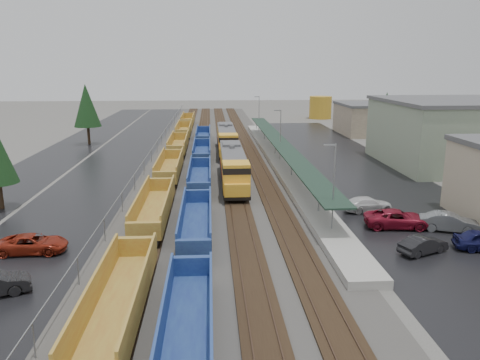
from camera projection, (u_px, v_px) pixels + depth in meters
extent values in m
cube|color=#302D2B|center=(215.00, 152.00, 78.05)|extent=(20.00, 160.00, 0.08)
cube|color=black|center=(178.00, 152.00, 77.65)|extent=(2.60, 160.00, 0.15)
cube|color=#473326|center=(174.00, 152.00, 77.57)|extent=(0.08, 160.00, 0.07)
cube|color=#473326|center=(183.00, 151.00, 77.66)|extent=(0.08, 160.00, 0.07)
cube|color=black|center=(203.00, 152.00, 77.90)|extent=(2.60, 160.00, 0.15)
cube|color=#473326|center=(198.00, 151.00, 77.82)|extent=(0.08, 160.00, 0.07)
cube|color=#473326|center=(207.00, 151.00, 77.91)|extent=(0.08, 160.00, 0.07)
cube|color=black|center=(227.00, 152.00, 78.14)|extent=(2.60, 160.00, 0.15)
cube|color=#473326|center=(222.00, 151.00, 78.07)|extent=(0.08, 160.00, 0.07)
cube|color=#473326|center=(231.00, 151.00, 78.16)|extent=(0.08, 160.00, 0.07)
cube|color=black|center=(250.00, 151.00, 78.39)|extent=(2.60, 160.00, 0.15)
cube|color=#473326|center=(246.00, 151.00, 78.32)|extent=(0.08, 160.00, 0.07)
cube|color=#473326|center=(255.00, 151.00, 78.41)|extent=(0.08, 160.00, 0.07)
cube|color=black|center=(124.00, 154.00, 77.12)|extent=(10.00, 160.00, 0.02)
cube|color=black|center=(62.00, 154.00, 76.50)|extent=(9.00, 160.00, 0.02)
cube|color=black|center=(343.00, 163.00, 69.55)|extent=(16.00, 100.00, 0.02)
cube|color=#9E9B93|center=(280.00, 162.00, 68.87)|extent=(3.00, 80.00, 0.70)
cylinder|color=gray|center=(319.00, 199.00, 44.28)|extent=(0.16, 0.16, 2.40)
cylinder|color=gray|center=(292.00, 166.00, 58.81)|extent=(0.16, 0.16, 2.40)
cylinder|color=gray|center=(275.00, 146.00, 73.35)|extent=(0.16, 0.16, 2.40)
cylinder|color=gray|center=(264.00, 133.00, 87.89)|extent=(0.16, 0.16, 2.40)
cylinder|color=gray|center=(257.00, 123.00, 102.42)|extent=(0.16, 0.16, 2.40)
cube|color=#1A3024|center=(280.00, 143.00, 68.19)|extent=(2.60, 65.00, 0.15)
cylinder|color=gray|center=(333.00, 191.00, 38.93)|extent=(0.12, 0.12, 8.00)
cube|color=gray|center=(330.00, 145.00, 37.97)|extent=(1.00, 0.15, 0.12)
cylinder|color=gray|center=(280.00, 137.00, 68.00)|extent=(0.12, 0.12, 8.00)
cube|color=gray|center=(277.00, 110.00, 67.04)|extent=(1.00, 0.15, 0.12)
cylinder|color=gray|center=(259.00, 116.00, 97.08)|extent=(0.12, 0.12, 8.00)
cube|color=gray|center=(257.00, 97.00, 96.11)|extent=(1.00, 0.15, 0.12)
cylinder|color=gray|center=(34.00, 342.00, 22.96)|extent=(0.08, 0.08, 2.00)
cylinder|color=gray|center=(78.00, 272.00, 30.71)|extent=(0.08, 0.08, 2.00)
cylinder|color=gray|center=(105.00, 230.00, 38.46)|extent=(0.08, 0.08, 2.00)
cylinder|color=gray|center=(122.00, 203.00, 46.22)|extent=(0.08, 0.08, 2.00)
cylinder|color=gray|center=(135.00, 183.00, 53.97)|extent=(0.08, 0.08, 2.00)
cylinder|color=gray|center=(144.00, 168.00, 61.72)|extent=(0.08, 0.08, 2.00)
cylinder|color=gray|center=(151.00, 157.00, 69.47)|extent=(0.08, 0.08, 2.00)
cylinder|color=gray|center=(157.00, 147.00, 77.23)|extent=(0.08, 0.08, 2.00)
cylinder|color=gray|center=(162.00, 140.00, 84.98)|extent=(0.08, 0.08, 2.00)
cylinder|color=gray|center=(166.00, 134.00, 92.73)|extent=(0.08, 0.08, 2.00)
cylinder|color=gray|center=(169.00, 128.00, 100.48)|extent=(0.08, 0.08, 2.00)
cylinder|color=gray|center=(172.00, 124.00, 108.24)|extent=(0.08, 0.08, 2.00)
cylinder|color=gray|center=(174.00, 120.00, 115.99)|extent=(0.08, 0.08, 2.00)
cylinder|color=gray|center=(177.00, 117.00, 123.74)|extent=(0.08, 0.08, 2.00)
cylinder|color=gray|center=(179.00, 114.00, 131.49)|extent=(0.08, 0.08, 2.00)
cylinder|color=gray|center=(180.00, 111.00, 139.25)|extent=(0.08, 0.08, 2.00)
cylinder|color=gray|center=(182.00, 108.00, 147.00)|extent=(0.08, 0.08, 2.00)
cube|color=gray|center=(157.00, 141.00, 76.99)|extent=(0.05, 160.00, 0.05)
cube|color=gray|center=(383.00, 120.00, 98.96)|extent=(18.00, 14.00, 6.00)
cube|color=#59595B|center=(384.00, 104.00, 98.19)|extent=(18.36, 14.28, 0.50)
ellipsoid|color=#495844|center=(145.00, 97.00, 211.86)|extent=(154.00, 110.00, 19.80)
ellipsoid|color=#495844|center=(294.00, 95.00, 225.91)|extent=(196.00, 140.00, 25.20)
ellipsoid|color=#495844|center=(425.00, 94.00, 239.96)|extent=(168.00, 120.00, 21.60)
cylinder|color=#332316|center=(0.00, 196.00, 47.29)|extent=(0.50, 0.50, 2.70)
cylinder|color=#332316|center=(89.00, 135.00, 85.92)|extent=(0.50, 0.50, 3.30)
cone|color=black|center=(86.00, 105.00, 84.61)|extent=(4.84, 4.84, 7.70)
cylinder|color=#332316|center=(383.00, 144.00, 77.50)|extent=(0.50, 0.50, 3.00)
cone|color=black|center=(386.00, 114.00, 76.31)|extent=(4.40, 4.40, 7.00)
cube|color=black|center=(233.00, 177.00, 57.30)|extent=(2.83, 18.90, 0.38)
cube|color=orange|center=(232.00, 163.00, 57.84)|extent=(2.65, 15.12, 2.83)
cube|color=orange|center=(236.00, 177.00, 49.73)|extent=(2.83, 3.02, 3.21)
cube|color=black|center=(236.00, 169.00, 49.51)|extent=(2.88, 3.07, 0.66)
cube|color=orange|center=(237.00, 190.00, 48.31)|extent=(2.65, 0.94, 1.32)
cube|color=#59595B|center=(232.00, 151.00, 57.47)|extent=(2.69, 15.12, 0.33)
cube|color=maroon|center=(222.00, 172.00, 58.02)|extent=(0.04, 15.12, 0.33)
cube|color=maroon|center=(243.00, 172.00, 58.19)|extent=(0.04, 15.12, 0.33)
cube|color=black|center=(233.00, 180.00, 57.39)|extent=(2.08, 5.67, 0.57)
cube|color=black|center=(236.00, 194.00, 50.96)|extent=(2.27, 3.78, 0.47)
cube|color=black|center=(230.00, 168.00, 63.78)|extent=(2.27, 3.78, 0.47)
cylinder|color=#59595B|center=(232.00, 147.00, 58.32)|extent=(0.66, 0.66, 0.47)
cube|color=#59595B|center=(231.00, 144.00, 61.08)|extent=(2.27, 3.78, 0.47)
cube|color=black|center=(227.00, 148.00, 77.65)|extent=(2.83, 18.90, 0.38)
cube|color=orange|center=(226.00, 138.00, 78.19)|extent=(2.65, 15.12, 2.83)
cube|color=orange|center=(228.00, 145.00, 70.08)|extent=(2.83, 3.02, 3.21)
cube|color=black|center=(228.00, 138.00, 69.86)|extent=(2.88, 3.07, 0.66)
cube|color=orange|center=(229.00, 153.00, 68.66)|extent=(2.65, 0.94, 1.32)
cube|color=#59595B|center=(226.00, 129.00, 77.83)|extent=(2.69, 15.12, 0.33)
cube|color=maroon|center=(218.00, 144.00, 78.37)|extent=(0.04, 15.12, 0.33)
cube|color=maroon|center=(234.00, 144.00, 78.54)|extent=(0.04, 15.12, 0.33)
cube|color=black|center=(227.00, 150.00, 77.74)|extent=(2.08, 5.67, 0.57)
cube|color=black|center=(228.00, 157.00, 71.31)|extent=(2.27, 3.78, 0.47)
cube|color=black|center=(225.00, 143.00, 84.13)|extent=(2.27, 3.78, 0.47)
cylinder|color=#59595B|center=(226.00, 126.00, 78.67)|extent=(0.66, 0.66, 0.47)
cube|color=#59595B|center=(225.00, 124.00, 81.43)|extent=(2.27, 3.78, 0.47)
cube|color=#A76F2E|center=(119.00, 308.00, 26.36)|extent=(2.75, 14.15, 0.26)
cube|color=#A76F2E|center=(94.00, 293.00, 26.05)|extent=(0.16, 14.15, 1.91)
cube|color=#A76F2E|center=(142.00, 292.00, 26.21)|extent=(0.16, 14.15, 1.91)
cube|color=#A76F2E|center=(137.00, 247.00, 33.24)|extent=(2.75, 0.53, 1.48)
cube|color=black|center=(136.00, 265.00, 32.78)|extent=(2.12, 2.33, 0.53)
cube|color=#A76F2E|center=(155.00, 212.00, 43.66)|extent=(2.75, 14.15, 0.26)
cube|color=#A76F2E|center=(140.00, 202.00, 43.35)|extent=(0.16, 14.15, 1.91)
cube|color=#A76F2E|center=(168.00, 202.00, 43.52)|extent=(0.16, 14.15, 1.91)
cube|color=#A76F2E|center=(144.00, 231.00, 36.42)|extent=(2.75, 0.53, 1.48)
cube|color=#A76F2E|center=(162.00, 185.00, 50.55)|extent=(2.75, 0.53, 1.48)
cube|color=black|center=(145.00, 241.00, 37.40)|extent=(2.12, 2.33, 0.53)
cube|color=black|center=(162.00, 196.00, 50.08)|extent=(2.12, 2.33, 0.53)
cube|color=#A76F2E|center=(170.00, 170.00, 60.97)|extent=(2.75, 14.15, 0.26)
cube|color=#A76F2E|center=(159.00, 163.00, 60.66)|extent=(0.16, 14.15, 1.91)
cube|color=#A76F2E|center=(180.00, 163.00, 60.82)|extent=(0.16, 14.15, 1.91)
cube|color=#A76F2E|center=(165.00, 178.00, 53.73)|extent=(2.75, 0.53, 1.48)
cube|color=#A76F2E|center=(174.00, 154.00, 67.85)|extent=(2.75, 0.53, 1.48)
cube|color=black|center=(166.00, 185.00, 54.70)|extent=(2.12, 2.33, 0.53)
cube|color=black|center=(174.00, 163.00, 67.39)|extent=(2.12, 2.33, 0.53)
cube|color=#A76F2E|center=(179.00, 147.00, 78.27)|extent=(2.75, 14.15, 0.26)
cube|color=#A76F2E|center=(170.00, 141.00, 77.96)|extent=(0.16, 14.15, 1.91)
cube|color=#A76F2E|center=(186.00, 141.00, 78.13)|extent=(0.16, 14.15, 1.91)
cube|color=#A76F2E|center=(175.00, 150.00, 71.03)|extent=(2.75, 0.53, 1.48)
cube|color=#A76F2E|center=(181.00, 136.00, 85.16)|extent=(2.75, 0.53, 1.48)
cube|color=black|center=(176.00, 156.00, 72.00)|extent=(2.12, 2.33, 0.53)
cube|color=black|center=(181.00, 143.00, 84.69)|extent=(2.12, 2.33, 0.53)
cube|color=#A76F2E|center=(184.00, 132.00, 95.58)|extent=(2.75, 14.15, 0.26)
cube|color=#A76F2E|center=(178.00, 128.00, 95.27)|extent=(0.16, 14.15, 1.91)
cube|color=#A76F2E|center=(191.00, 128.00, 95.43)|extent=(0.16, 14.15, 1.91)
cube|color=#A76F2E|center=(182.00, 134.00, 88.34)|extent=(2.75, 0.53, 1.48)
cube|color=#A76F2E|center=(186.00, 124.00, 102.46)|extent=(2.75, 0.53, 1.48)
cube|color=black|center=(182.00, 139.00, 89.31)|extent=(2.12, 2.33, 0.53)
cube|color=black|center=(186.00, 130.00, 102.00)|extent=(2.12, 2.33, 0.53)
cube|color=#A76F2E|center=(188.00, 122.00, 112.88)|extent=(2.75, 14.15, 0.26)
cube|color=#A76F2E|center=(182.00, 118.00, 112.57)|extent=(0.16, 14.15, 1.91)
cube|color=#A76F2E|center=(193.00, 118.00, 112.74)|extent=(0.16, 14.15, 1.91)
cube|color=#A76F2E|center=(186.00, 122.00, 105.64)|extent=(2.75, 0.53, 1.48)
cube|color=#A76F2E|center=(189.00, 116.00, 119.77)|extent=(2.75, 0.53, 1.48)
cube|color=black|center=(187.00, 127.00, 106.61)|extent=(2.12, 2.33, 0.53)
cube|color=black|center=(189.00, 120.00, 119.30)|extent=(2.12, 2.33, 0.53)
cube|color=navy|center=(188.00, 335.00, 23.84)|extent=(2.55, 13.23, 0.24)
cube|color=navy|center=(163.00, 320.00, 23.55)|extent=(0.15, 13.23, 1.76)
cube|color=navy|center=(211.00, 318.00, 23.70)|extent=(0.15, 13.23, 1.76)
cube|color=navy|center=(192.00, 266.00, 30.28)|extent=(2.55, 0.49, 1.37)
cube|color=black|center=(192.00, 285.00, 29.84)|extent=(1.96, 2.16, 0.49)
cube|color=navy|center=(196.00, 226.00, 39.98)|extent=(2.55, 13.23, 0.24)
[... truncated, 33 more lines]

